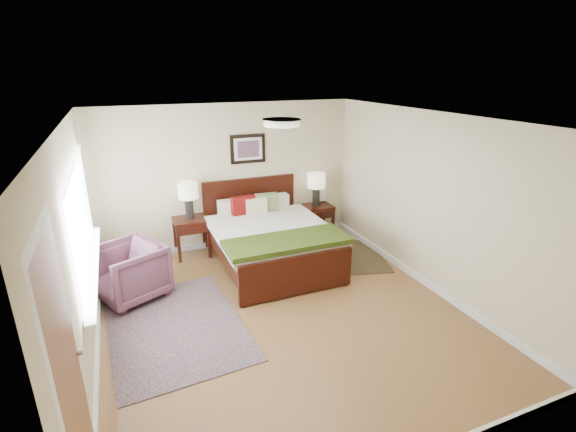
# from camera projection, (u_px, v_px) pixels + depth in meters

# --- Properties ---
(floor) EXTENTS (5.00, 5.00, 0.00)m
(floor) POSITION_uv_depth(u_px,v_px,m) (283.00, 313.00, 5.48)
(floor) COLOR brown
(floor) RESTS_ON ground
(back_wall) EXTENTS (4.50, 0.04, 2.50)m
(back_wall) POSITION_uv_depth(u_px,v_px,m) (229.00, 177.00, 7.24)
(back_wall) COLOR #C5B98F
(back_wall) RESTS_ON ground
(front_wall) EXTENTS (4.50, 0.04, 2.50)m
(front_wall) POSITION_uv_depth(u_px,v_px,m) (415.00, 342.00, 2.88)
(front_wall) COLOR #C5B98F
(front_wall) RESTS_ON ground
(left_wall) EXTENTS (0.04, 5.00, 2.50)m
(left_wall) POSITION_uv_depth(u_px,v_px,m) (77.00, 254.00, 4.25)
(left_wall) COLOR #C5B98F
(left_wall) RESTS_ON ground
(right_wall) EXTENTS (0.04, 5.00, 2.50)m
(right_wall) POSITION_uv_depth(u_px,v_px,m) (430.00, 202.00, 5.87)
(right_wall) COLOR #C5B98F
(right_wall) RESTS_ON ground
(ceiling) EXTENTS (4.50, 5.00, 0.02)m
(ceiling) POSITION_uv_depth(u_px,v_px,m) (282.00, 119.00, 4.64)
(ceiling) COLOR white
(ceiling) RESTS_ON back_wall
(window) EXTENTS (0.11, 2.72, 1.32)m
(window) POSITION_uv_depth(u_px,v_px,m) (84.00, 220.00, 4.84)
(window) COLOR silver
(window) RESTS_ON left_wall
(door) EXTENTS (0.06, 1.00, 2.18)m
(door) POSITION_uv_depth(u_px,v_px,m) (70.00, 379.00, 2.80)
(door) COLOR silver
(door) RESTS_ON ground
(ceil_fixture) EXTENTS (0.44, 0.44, 0.08)m
(ceil_fixture) POSITION_uv_depth(u_px,v_px,m) (282.00, 122.00, 4.65)
(ceil_fixture) COLOR white
(ceil_fixture) RESTS_ON ceiling
(bed) EXTENTS (1.81, 2.20, 1.18)m
(bed) POSITION_uv_depth(u_px,v_px,m) (270.00, 233.00, 6.66)
(bed) COLOR black
(bed) RESTS_ON ground
(wall_art) EXTENTS (0.62, 0.05, 0.50)m
(wall_art) POSITION_uv_depth(u_px,v_px,m) (248.00, 149.00, 7.18)
(wall_art) COLOR black
(wall_art) RESTS_ON back_wall
(nightstand_left) EXTENTS (0.56, 0.50, 0.67)m
(nightstand_left) POSITION_uv_depth(u_px,v_px,m) (191.00, 226.00, 6.98)
(nightstand_left) COLOR black
(nightstand_left) RESTS_ON ground
(nightstand_right) EXTENTS (0.60, 0.45, 0.60)m
(nightstand_right) POSITION_uv_depth(u_px,v_px,m) (316.00, 217.00, 7.89)
(nightstand_right) COLOR black
(nightstand_right) RESTS_ON ground
(lamp_left) EXTENTS (0.33, 0.33, 0.61)m
(lamp_left) POSITION_uv_depth(u_px,v_px,m) (188.00, 194.00, 6.82)
(lamp_left) COLOR black
(lamp_left) RESTS_ON nightstand_left
(lamp_right) EXTENTS (0.33, 0.33, 0.61)m
(lamp_right) POSITION_uv_depth(u_px,v_px,m) (316.00, 184.00, 7.68)
(lamp_right) COLOR black
(lamp_right) RESTS_ON nightstand_right
(armchair) EXTENTS (1.13, 1.12, 0.78)m
(armchair) POSITION_uv_depth(u_px,v_px,m) (129.00, 272.00, 5.72)
(armchair) COLOR #5C3243
(armchair) RESTS_ON ground
(rug_persian) EXTENTS (1.70, 2.30, 0.01)m
(rug_persian) POSITION_uv_depth(u_px,v_px,m) (175.00, 326.00, 5.18)
(rug_persian) COLOR #0B1638
(rug_persian) RESTS_ON ground
(rug_navy) EXTENTS (1.22, 1.52, 0.01)m
(rug_navy) POSITION_uv_depth(u_px,v_px,m) (356.00, 256.00, 7.11)
(rug_navy) COLOR black
(rug_navy) RESTS_ON ground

